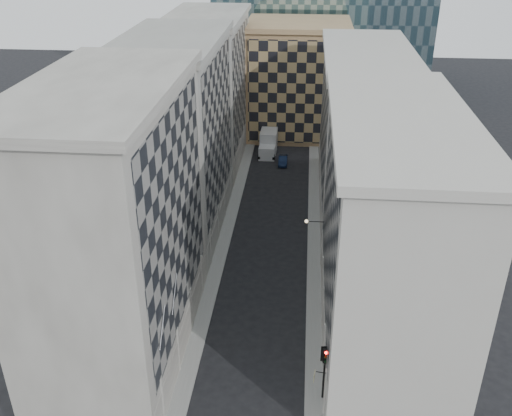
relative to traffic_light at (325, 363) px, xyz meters
The scene contains 14 objects.
sidewalk_west 26.61m from the traffic_light, 115.02° to the left, with size 1.50×100.00×0.15m, color gray.
sidewalk_east 24.17m from the traffic_light, 91.56° to the left, with size 1.50×100.00×0.15m, color gray.
bldg_left_a 19.26m from the traffic_light, 163.77° to the left, with size 10.80×22.80×23.70m.
bldg_left_b 32.59m from the traffic_light, 121.97° to the left, with size 10.80×22.80×22.70m.
bldg_left_c 52.17m from the traffic_light, 108.94° to the left, with size 10.80×22.80×21.70m.
bldg_right_a 12.13m from the traffic_light, 60.73° to the left, with size 10.80×26.80×20.70m.
bldg_right_b 36.74m from the traffic_light, 82.08° to the left, with size 10.80×28.80×19.70m.
tan_block 62.16m from the traffic_light, 93.61° to the left, with size 16.80×14.80×18.80m.
flagpoles_left 12.55m from the traffic_light, behind, with size 0.10×6.33×2.33m.
bracket_lamp 18.12m from the traffic_light, 94.86° to the left, with size 1.98×0.36×0.36m.
traffic_light is the anchor object (origin of this frame).
box_truck 52.27m from the traffic_light, 98.78° to the left, with size 2.68×6.39×3.49m.
dark_car 47.64m from the traffic_light, 96.53° to the left, with size 1.31×3.77×1.24m, color #0E1933.
shop_sign 1.74m from the traffic_light, 115.68° to the right, with size 0.96×0.68×0.76m.
Camera 1 is at (3.65, -27.39, 34.19)m, focal length 40.00 mm.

